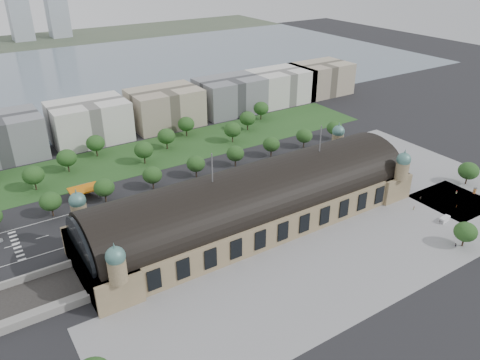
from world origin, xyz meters
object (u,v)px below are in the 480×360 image
traffic_car_4 (243,183)px  parked_car_4 (105,234)px  parked_car_3 (104,235)px  pedestrian_5 (456,192)px  pedestrian_2 (420,198)px  parked_car_1 (80,246)px  traffic_car_2 (72,236)px  petrol_station (85,189)px  bus_west (217,193)px  pedestrian_1 (457,206)px  advertising_column (475,191)px  parked_car_5 (189,208)px  parked_car_0 (92,238)px  pedestrian_4 (455,245)px  van_south (444,220)px  bus_east (284,176)px  bus_mid (224,192)px  pedestrian_0 (414,208)px  parked_car_2 (100,236)px  traffic_car_6 (312,157)px  parked_car_6 (190,208)px  traffic_car_5 (254,168)px  traffic_car_3 (147,196)px

traffic_car_4 → parked_car_4: size_ratio=1.11×
parked_car_3 → pedestrian_5: bearing=44.1°
parked_car_3 → pedestrian_2: 145.25m
parked_car_1 → parked_car_3: size_ratio=1.30×
traffic_car_2 → petrol_station: bearing=148.1°
bus_west → pedestrian_1: size_ratio=7.39×
parked_car_3 → advertising_column: size_ratio=1.28×
parked_car_5 → bus_west: bus_west is taller
parked_car_0 → parked_car_1: bearing=-98.2°
pedestrian_4 → petrol_station: bearing=-105.2°
parked_car_0 → bus_west: bus_west is taller
parked_car_5 → pedestrian_5: 128.87m
van_south → bus_east: bearing=108.1°
advertising_column → bus_east: bearing=137.0°
bus_west → bus_mid: 3.70m
parked_car_1 → pedestrian_0: pedestrian_0 is taller
traffic_car_2 → pedestrian_5: size_ratio=2.76×
parked_car_2 → parked_car_4: parked_car_4 is taller
pedestrian_0 → traffic_car_6: bearing=105.5°
bus_west → pedestrian_5: bearing=-124.5°
parked_car_3 → parked_car_0: bearing=-115.9°
pedestrian_0 → pedestrian_5: bearing=12.4°
bus_mid → parked_car_4: bearing=94.8°
advertising_column → bus_west: bearing=148.4°
parked_car_0 → parked_car_6: parked_car_0 is taller
traffic_car_6 → van_south: bearing=3.4°
traffic_car_5 → van_south: size_ratio=0.70×
parked_car_6 → traffic_car_5: bearing=90.2°
parked_car_1 → parked_car_6: bearing=56.6°
bus_west → advertising_column: size_ratio=3.65×
bus_west → pedestrian_2: size_ratio=6.77×
pedestrian_2 → pedestrian_4: (-20.39, -32.94, -0.05)m
parked_car_6 → pedestrian_0: bearing=35.6°
petrol_station → bus_east: (90.83, -38.28, -1.42)m
parked_car_1 → pedestrian_1: pedestrian_1 is taller
parked_car_1 → pedestrian_0: bearing=31.9°
van_south → traffic_car_5: bearing=107.7°
bus_west → pedestrian_2: bus_west is taller
traffic_car_6 → bus_east: size_ratio=0.52×
parked_car_3 → advertising_column: 174.12m
parked_car_0 → pedestrian_1: size_ratio=2.64×
bus_mid → pedestrian_0: (65.43, -58.35, -0.89)m
traffic_car_4 → parked_car_2: 75.95m
traffic_car_6 → parked_car_0: bearing=-83.3°
pedestrian_0 → traffic_car_3: bearing=156.3°
petrol_station → parked_car_0: (-9.30, -40.28, -2.29)m
parked_car_2 → traffic_car_5: bearing=79.0°
petrol_station → traffic_car_4: bearing=-25.5°
traffic_car_4 → traffic_car_6: traffic_car_4 is taller
traffic_car_3 → traffic_car_4: size_ratio=1.11×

